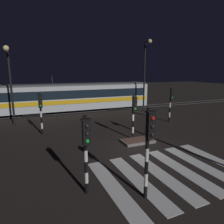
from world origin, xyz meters
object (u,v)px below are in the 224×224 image
object	(u,v)px
traffic_light_kerb_mid_left	(149,141)
street_lamp_trackside_right	(146,68)
traffic_light_corner_near_left	(86,144)
tram	(77,97)
traffic_light_corner_far_right	(171,100)
traffic_light_median_centre	(134,111)
traffic_light_corner_far_left	(41,108)
street_lamp_trackside_left	(10,76)

from	to	relation	value
traffic_light_kerb_mid_left	street_lamp_trackside_right	bearing A→B (deg)	59.34
traffic_light_corner_near_left	tram	size ratio (longest dim) A/B	0.18
traffic_light_corner_far_right	tram	xyz separation A→B (m)	(-6.90, 8.13, -0.35)
traffic_light_kerb_mid_left	traffic_light_corner_far_right	bearing A→B (deg)	48.30
traffic_light_corner_far_right	traffic_light_median_centre	size ratio (longest dim) A/B	1.04
traffic_light_kerb_mid_left	traffic_light_corner_far_left	xyz separation A→B (m)	(-3.15, 9.47, -0.22)
traffic_light_corner_far_left	traffic_light_corner_near_left	distance (m)	8.46
traffic_light_corner_near_left	tram	xyz separation A→B (m)	(3.08, 16.04, -0.29)
traffic_light_kerb_mid_left	street_lamp_trackside_right	size ratio (longest dim) A/B	0.43
traffic_light_kerb_mid_left	tram	world-z (taller)	tram
traffic_light_corner_far_left	tram	bearing A→B (deg)	60.90
traffic_light_median_centre	traffic_light_corner_near_left	world-z (taller)	traffic_light_corner_near_left
traffic_light_corner_far_right	traffic_light_corner_near_left	world-z (taller)	traffic_light_corner_far_right
traffic_light_kerb_mid_left	street_lamp_trackside_left	size ratio (longest dim) A/B	0.52
street_lamp_trackside_left	tram	distance (m)	7.98
traffic_light_corner_far_right	traffic_light_corner_near_left	bearing A→B (deg)	-141.60
traffic_light_kerb_mid_left	tram	xyz separation A→B (m)	(1.11, 17.12, -0.52)
tram	street_lamp_trackside_left	bearing A→B (deg)	-146.94
street_lamp_trackside_left	tram	world-z (taller)	street_lamp_trackside_left
traffic_light_corner_far_left	street_lamp_trackside_right	size ratio (longest dim) A/B	0.39
traffic_light_corner_far_right	traffic_light_corner_near_left	xyz separation A→B (m)	(-9.98, -7.91, -0.05)
street_lamp_trackside_right	traffic_light_corner_far_right	bearing A→B (deg)	-94.54
traffic_light_corner_near_left	traffic_light_median_centre	bearing A→B (deg)	47.03
traffic_light_median_centre	traffic_light_corner_far_left	bearing A→B (deg)	149.30
traffic_light_corner_far_left	street_lamp_trackside_left	distance (m)	4.64
traffic_light_corner_near_left	traffic_light_corner_far_right	bearing A→B (deg)	38.40
traffic_light_corner_far_right	traffic_light_median_centre	bearing A→B (deg)	-151.12
traffic_light_corner_far_right	tram	size ratio (longest dim) A/B	0.18
traffic_light_kerb_mid_left	traffic_light_corner_near_left	world-z (taller)	traffic_light_kerb_mid_left
street_lamp_trackside_left	street_lamp_trackside_right	size ratio (longest dim) A/B	0.83
traffic_light_corner_far_right	street_lamp_trackside_right	xyz separation A→B (m)	(0.41, 5.22, 2.89)
traffic_light_corner_near_left	traffic_light_corner_far_left	bearing A→B (deg)	98.03
traffic_light_kerb_mid_left	street_lamp_trackside_left	bearing A→B (deg)	111.99
traffic_light_kerb_mid_left	traffic_light_corner_far_left	distance (m)	9.98
tram	traffic_light_corner_far_left	bearing A→B (deg)	-119.10
street_lamp_trackside_left	traffic_light_median_centre	bearing A→B (deg)	-41.42
traffic_light_median_centre	traffic_light_corner_near_left	bearing A→B (deg)	-132.97
street_lamp_trackside_left	tram	xyz separation A→B (m)	(6.36, 4.14, -2.48)
street_lamp_trackside_right	street_lamp_trackside_left	bearing A→B (deg)	-174.86
traffic_light_corner_far_right	street_lamp_trackside_left	xyz separation A→B (m)	(-13.26, 3.99, 2.14)
street_lamp_trackside_right	tram	size ratio (longest dim) A/B	0.46
traffic_light_kerb_mid_left	traffic_light_corner_far_left	size ratio (longest dim) A/B	1.11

